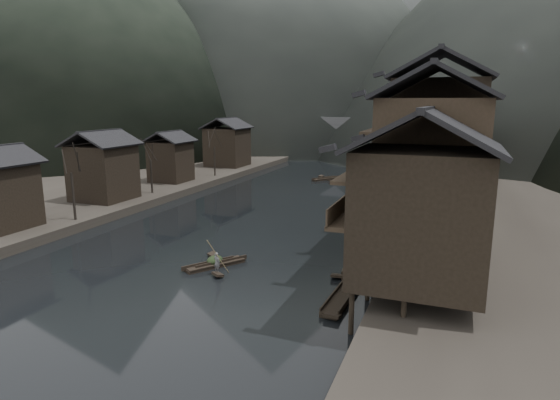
% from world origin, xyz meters
% --- Properties ---
extents(water, '(300.00, 300.00, 0.00)m').
position_xyz_m(water, '(0.00, 0.00, 0.00)').
color(water, black).
rests_on(water, ground).
extents(left_bank, '(40.00, 200.00, 1.20)m').
position_xyz_m(left_bank, '(-35.00, 40.00, 0.60)').
color(left_bank, '#2D2823').
rests_on(left_bank, ground).
extents(stilt_houses, '(9.00, 67.60, 16.70)m').
position_xyz_m(stilt_houses, '(17.28, 18.82, 9.00)').
color(stilt_houses, black).
rests_on(stilt_houses, ground).
extents(left_houses, '(8.10, 53.20, 8.73)m').
position_xyz_m(left_houses, '(-20.50, 20.12, 5.66)').
color(left_houses, black).
rests_on(left_houses, left_bank).
extents(bare_trees, '(3.70, 44.01, 7.40)m').
position_xyz_m(bare_trees, '(-17.00, 6.80, 6.27)').
color(bare_trees, black).
rests_on(bare_trees, left_bank).
extents(moored_sampans, '(2.92, 48.81, 0.47)m').
position_xyz_m(moored_sampans, '(12.01, 15.07, 0.20)').
color(moored_sampans, black).
rests_on(moored_sampans, water).
extents(midriver_boats, '(10.95, 28.85, 0.45)m').
position_xyz_m(midriver_boats, '(3.09, 50.04, 0.20)').
color(midriver_boats, black).
rests_on(midriver_boats, water).
extents(stone_bridge, '(40.00, 6.00, 9.00)m').
position_xyz_m(stone_bridge, '(-0.00, 72.00, 5.11)').
color(stone_bridge, '#4C4C4F').
rests_on(stone_bridge, ground).
extents(hero_sampan, '(3.65, 4.86, 0.44)m').
position_xyz_m(hero_sampan, '(2.00, -3.64, 0.20)').
color(hero_sampan, black).
rests_on(hero_sampan, water).
extents(cargo_heap, '(1.16, 1.51, 0.69)m').
position_xyz_m(cargo_heap, '(1.86, -3.44, 0.78)').
color(cargo_heap, black).
rests_on(cargo_heap, hero_sampan).
extents(boatman, '(0.64, 0.51, 1.54)m').
position_xyz_m(boatman, '(3.02, -5.17, 1.21)').
color(boatman, slate).
rests_on(boatman, hero_sampan).
extents(bamboo_pole, '(0.93, 1.93, 3.24)m').
position_xyz_m(bamboo_pole, '(3.22, -5.17, 3.60)').
color(bamboo_pole, '#8C7A51').
rests_on(bamboo_pole, boatman).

